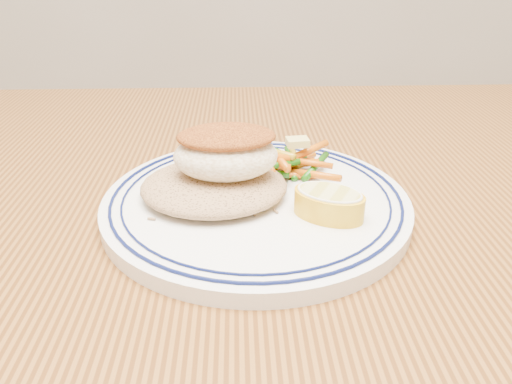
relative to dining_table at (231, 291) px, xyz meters
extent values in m
cube|color=#552E11|center=(0.00, 0.00, 0.08)|extent=(1.50, 0.90, 0.04)
cylinder|color=white|center=(0.03, 0.00, 0.10)|extent=(0.29, 0.29, 0.01)
torus|color=#0A113F|center=(0.03, 0.00, 0.11)|extent=(0.28, 0.28, 0.00)
torus|color=#0A113F|center=(0.03, 0.00, 0.11)|extent=(0.25, 0.25, 0.00)
ellipsoid|color=#916D48|center=(-0.01, 0.00, 0.13)|extent=(0.14, 0.12, 0.03)
ellipsoid|color=white|center=(0.00, 0.01, 0.15)|extent=(0.10, 0.07, 0.04)
ellipsoid|color=#9A4C18|center=(0.00, 0.01, 0.17)|extent=(0.09, 0.07, 0.02)
cylinder|color=#18540A|center=(0.07, 0.05, 0.12)|extent=(0.01, 0.05, 0.01)
cylinder|color=#C35709|center=(0.06, 0.04, 0.12)|extent=(0.06, 0.01, 0.01)
cylinder|color=#AD8612|center=(0.05, 0.08, 0.12)|extent=(0.04, 0.03, 0.01)
cylinder|color=#C35709|center=(0.07, 0.07, 0.12)|extent=(0.05, 0.03, 0.01)
cylinder|color=#18540A|center=(0.04, 0.04, 0.12)|extent=(0.05, 0.02, 0.01)
cylinder|color=#C35709|center=(0.04, 0.03, 0.12)|extent=(0.03, 0.06, 0.01)
cylinder|color=#C35709|center=(0.07, 0.06, 0.12)|extent=(0.05, 0.02, 0.01)
cylinder|color=#C35709|center=(0.07, 0.06, 0.12)|extent=(0.06, 0.01, 0.01)
cylinder|color=#C35709|center=(0.08, 0.03, 0.12)|extent=(0.05, 0.04, 0.01)
cylinder|color=#18540A|center=(0.09, 0.04, 0.12)|extent=(0.04, 0.05, 0.01)
cylinder|color=#18540A|center=(0.07, 0.07, 0.12)|extent=(0.01, 0.05, 0.01)
cylinder|color=#C35709|center=(0.07, 0.05, 0.12)|extent=(0.06, 0.01, 0.02)
cylinder|color=#C35709|center=(0.04, 0.05, 0.13)|extent=(0.01, 0.06, 0.01)
cylinder|color=#AD8612|center=(0.07, 0.07, 0.13)|extent=(0.01, 0.05, 0.01)
cylinder|color=#18540A|center=(0.06, 0.06, 0.13)|extent=(0.06, 0.03, 0.01)
cylinder|color=#18540A|center=(0.04, 0.07, 0.13)|extent=(0.05, 0.03, 0.01)
cylinder|color=#18540A|center=(0.05, 0.06, 0.13)|extent=(0.06, 0.03, 0.01)
cylinder|color=#18540A|center=(0.04, 0.03, 0.13)|extent=(0.06, 0.02, 0.01)
cylinder|color=#18540A|center=(0.04, 0.08, 0.13)|extent=(0.03, 0.05, 0.01)
cylinder|color=#C35709|center=(0.04, 0.04, 0.13)|extent=(0.05, 0.02, 0.01)
cylinder|color=#C35709|center=(0.05, 0.04, 0.13)|extent=(0.02, 0.06, 0.01)
cylinder|color=#C35709|center=(0.08, 0.04, 0.13)|extent=(0.05, 0.02, 0.01)
cylinder|color=#AD8612|center=(0.05, 0.06, 0.13)|extent=(0.04, 0.05, 0.02)
cylinder|color=#C35709|center=(0.04, 0.04, 0.14)|extent=(0.05, 0.02, 0.01)
cylinder|color=#C35709|center=(0.09, 0.06, 0.14)|extent=(0.04, 0.03, 0.01)
cube|color=#DFCF6D|center=(0.07, 0.05, 0.15)|extent=(0.02, 0.02, 0.01)
torus|color=white|center=(0.09, -0.04, 0.14)|extent=(0.08, 0.08, 0.00)
camera|label=1|loc=(0.01, -0.42, 0.33)|focal=35.00mm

